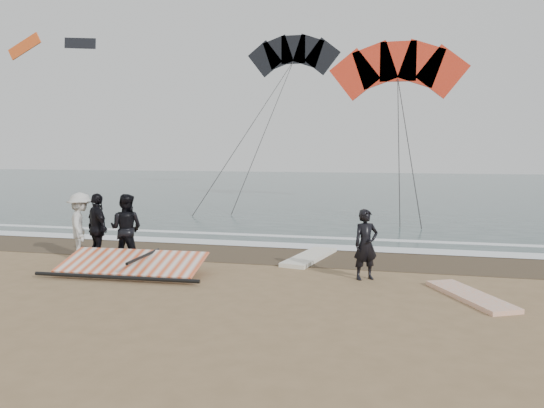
{
  "coord_description": "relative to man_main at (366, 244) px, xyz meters",
  "views": [
    {
      "loc": [
        3.03,
        -9.86,
        2.95
      ],
      "look_at": [
        -0.11,
        3.0,
        1.6
      ],
      "focal_mm": 35.0,
      "sensor_mm": 36.0,
      "label": 1
    }
  ],
  "objects": [
    {
      "name": "board_cream",
      "position": [
        -1.62,
        1.93,
        -0.75
      ],
      "size": [
        1.19,
        2.67,
        0.11
      ],
      "primitive_type": "cube",
      "rotation": [
        0.0,
        0.0,
        -0.2
      ],
      "color": "white",
      "rests_on": "ground"
    },
    {
      "name": "wet_sand",
      "position": [
        -2.28,
        2.29,
        -0.8
      ],
      "size": [
        120.0,
        2.8,
        0.01
      ],
      "primitive_type": "cube",
      "color": "#4C3D2B",
      "rests_on": "ground"
    },
    {
      "name": "kite_red",
      "position": [
        0.45,
        16.11,
        6.04
      ],
      "size": [
        7.84,
        4.12,
        10.42
      ],
      "color": "red",
      "rests_on": "ground"
    },
    {
      "name": "trio_cluster",
      "position": [
        -6.96,
        0.28,
        0.1
      ],
      "size": [
        2.46,
        1.48,
        1.84
      ],
      "color": "black",
      "rests_on": "ground"
    },
    {
      "name": "foam_far",
      "position": [
        -2.28,
        5.39,
        -0.78
      ],
      "size": [
        120.0,
        0.45,
        0.01
      ],
      "primitive_type": "cube",
      "color": "white",
      "rests_on": "sea"
    },
    {
      "name": "foam_near",
      "position": [
        -2.28,
        3.69,
        -0.78
      ],
      "size": [
        120.0,
        0.9,
        0.01
      ],
      "primitive_type": "cube",
      "color": "white",
      "rests_on": "sea"
    },
    {
      "name": "ground",
      "position": [
        -2.28,
        -2.21,
        -0.81
      ],
      "size": [
        120.0,
        120.0,
        0.0
      ],
      "primitive_type": "plane",
      "color": "#8C704C",
      "rests_on": "ground"
    },
    {
      "name": "man_main",
      "position": [
        0.0,
        0.0,
        0.0
      ],
      "size": [
        0.7,
        0.64,
        1.62
      ],
      "primitive_type": "imported",
      "rotation": [
        0.0,
        0.0,
        0.55
      ],
      "color": "black",
      "rests_on": "ground"
    },
    {
      "name": "sea",
      "position": [
        -2.28,
        30.79,
        -0.8
      ],
      "size": [
        120.0,
        54.0,
        0.02
      ],
      "primitive_type": "cube",
      "color": "#233838",
      "rests_on": "ground"
    },
    {
      "name": "board_white",
      "position": [
        2.15,
        -1.08,
        -0.76
      ],
      "size": [
        1.63,
        2.36,
        0.09
      ],
      "primitive_type": "cube",
      "rotation": [
        0.0,
        0.0,
        0.47
      ],
      "color": "silver",
      "rests_on": "ground"
    },
    {
      "name": "kite_dark",
      "position": [
        -7.01,
        26.04,
        8.73
      ],
      "size": [
        7.57,
        8.36,
        18.95
      ],
      "color": "black",
      "rests_on": "ground"
    },
    {
      "name": "sail_rig",
      "position": [
        -5.5,
        -0.68,
        -0.62
      ],
      "size": [
        3.97,
        1.85,
        0.49
      ],
      "color": "black",
      "rests_on": "ground"
    }
  ]
}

